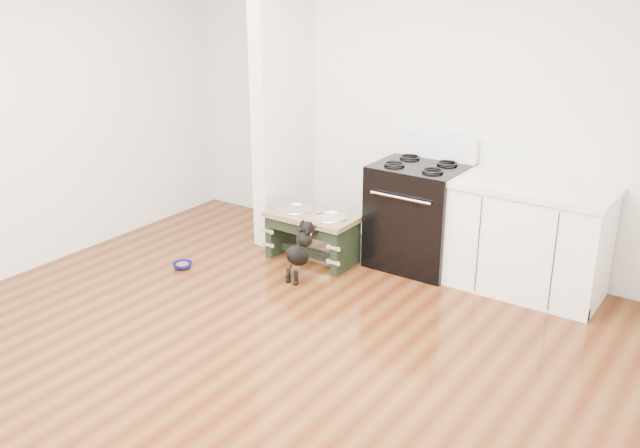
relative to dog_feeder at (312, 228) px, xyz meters
The scene contains 8 objects.
ground 1.81m from the dog_feeder, 71.55° to the right, with size 5.00×5.00×0.00m, color #461F0C.
room_shell 2.21m from the dog_feeder, 71.55° to the right, with size 5.00×5.00×5.00m.
partition_wall 1.27m from the dog_feeder, 146.22° to the left, with size 0.15×0.80×2.70m, color silver.
oven_range 0.95m from the dog_feeder, 29.83° to the left, with size 0.76×0.69×1.14m.
cabinet_run 1.86m from the dog_feeder, 15.14° to the left, with size 1.24×0.64×0.91m.
dog_feeder is the anchor object (origin of this frame).
puppy 0.40m from the dog_feeder, 68.85° to the right, with size 0.14×0.42×0.50m.
floor_bowl 1.20m from the dog_feeder, 136.55° to the right, with size 0.21×0.21×0.05m.
Camera 1 is at (2.88, -3.17, 2.57)m, focal length 40.00 mm.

